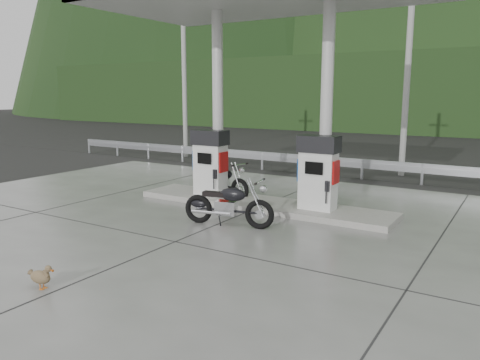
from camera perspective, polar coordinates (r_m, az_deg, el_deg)
The scene contains 16 objects.
ground at distance 10.33m, azimuth -4.36°, elevation -6.16°, with size 160.00×160.00×0.00m, color black.
forecourt_apron at distance 10.33m, azimuth -4.36°, elevation -6.11°, with size 18.00×14.00×0.02m, color slate.
pump_island at distance 12.34m, azimuth 2.48°, elevation -2.92°, with size 7.00×1.40×0.15m, color gray.
gas_pump_left at distance 13.00m, azimuth -3.65°, elevation 2.12°, with size 0.95×0.55×1.80m, color white, non-canonical shape.
gas_pump_right at distance 11.47m, azimuth 9.51°, elevation 0.88°, with size 0.95×0.55×1.80m, color white, non-canonical shape.
canopy_column_left at distance 13.19m, azimuth -2.71°, elevation 9.23°, with size 0.30×0.30×5.00m, color silver.
canopy_column_right at distance 11.69m, azimuth 10.50°, elevation 8.92°, with size 0.30×0.30×5.00m, color silver.
guardrail at distance 17.17m, azimuth 11.53°, elevation 2.75°, with size 26.00×0.16×1.42m, color #A9ACB1, non-canonical shape.
road at distance 20.56m, azimuth 14.86°, elevation 1.87°, with size 60.00×7.00×0.01m, color black.
utility_pole_a at distance 22.33m, azimuth -6.83°, elevation 13.08°, with size 0.22×0.22×8.00m, color gray.
utility_pole_b at distance 17.93m, azimuth 19.81°, elevation 13.22°, with size 0.22×0.22×8.00m, color gray.
tree_band at distance 38.43m, azimuth 23.33°, elevation 9.70°, with size 80.00×6.00×6.00m, color black.
forested_hills at distance 68.30m, azimuth 27.00°, elevation 6.86°, with size 100.00×40.00×140.00m, color black, non-canonical shape.
motorcycle_left at distance 13.44m, azimuth -2.17°, elevation -0.17°, with size 1.91×0.60×0.90m, color black, non-canonical shape.
motorcycle_right at distance 10.49m, azimuth -1.43°, elevation -3.09°, with size 1.99×0.63×0.94m, color black, non-canonical shape.
duck at distance 7.90m, azimuth -23.16°, elevation -10.87°, with size 0.47×0.13×0.34m, color brown, non-canonical shape.
Camera 1 is at (5.86, -7.98, 2.95)m, focal length 35.00 mm.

